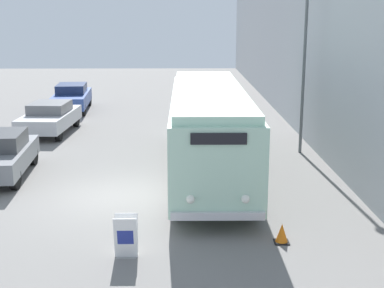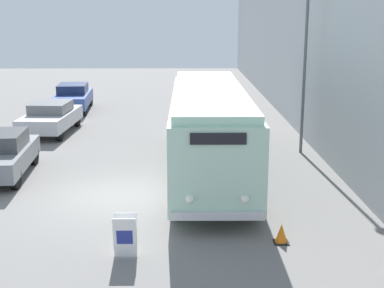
{
  "view_description": "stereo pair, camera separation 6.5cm",
  "coord_description": "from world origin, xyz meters",
  "px_view_note": "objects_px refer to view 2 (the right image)",
  "views": [
    {
      "loc": [
        2.06,
        -15.49,
        5.4
      ],
      "look_at": [
        2.26,
        -0.33,
        1.73
      ],
      "focal_mm": 50.0,
      "sensor_mm": 36.0,
      "label": 1
    },
    {
      "loc": [
        2.12,
        -15.49,
        5.4
      ],
      "look_at": [
        2.26,
        -0.33,
        1.73
      ],
      "focal_mm": 50.0,
      "sensor_mm": 36.0,
      "label": 2
    }
  ],
  "objects_px": {
    "sign_board": "(125,237)",
    "parked_car_far": "(73,97)",
    "streetlamp": "(306,39)",
    "parked_car_near": "(0,154)",
    "traffic_cone": "(281,234)",
    "parked_car_mid": "(51,117)",
    "vintage_bus": "(209,126)"
  },
  "relations": [
    {
      "from": "sign_board",
      "to": "parked_car_far",
      "type": "bearing_deg",
      "value": 104.99
    },
    {
      "from": "streetlamp",
      "to": "parked_car_near",
      "type": "relative_size",
      "value": 1.6
    },
    {
      "from": "parked_car_near",
      "to": "traffic_cone",
      "type": "xyz_separation_m",
      "value": [
        8.67,
        -5.59,
        -0.54
      ]
    },
    {
      "from": "parked_car_mid",
      "to": "traffic_cone",
      "type": "bearing_deg",
      "value": -52.38
    },
    {
      "from": "streetlamp",
      "to": "parked_car_mid",
      "type": "distance_m",
      "value": 12.15
    },
    {
      "from": "parked_car_near",
      "to": "parked_car_mid",
      "type": "distance_m",
      "value": 6.91
    },
    {
      "from": "streetlamp",
      "to": "vintage_bus",
      "type": "bearing_deg",
      "value": -142.49
    },
    {
      "from": "parked_car_far",
      "to": "parked_car_near",
      "type": "bearing_deg",
      "value": -93.71
    },
    {
      "from": "streetlamp",
      "to": "parked_car_near",
      "type": "height_order",
      "value": "streetlamp"
    },
    {
      "from": "vintage_bus",
      "to": "traffic_cone",
      "type": "xyz_separation_m",
      "value": [
        1.54,
        -5.82,
        -1.46
      ]
    },
    {
      "from": "vintage_bus",
      "to": "sign_board",
      "type": "bearing_deg",
      "value": -108.19
    },
    {
      "from": "sign_board",
      "to": "parked_car_near",
      "type": "xyz_separation_m",
      "value": [
        -4.97,
        6.33,
        0.29
      ]
    },
    {
      "from": "streetlamp",
      "to": "parked_car_mid",
      "type": "xyz_separation_m",
      "value": [
        -10.93,
        3.73,
        -3.75
      ]
    },
    {
      "from": "vintage_bus",
      "to": "streetlamp",
      "type": "xyz_separation_m",
      "value": [
        3.83,
        2.94,
        2.81
      ]
    },
    {
      "from": "parked_car_near",
      "to": "parked_car_mid",
      "type": "relative_size",
      "value": 0.97
    },
    {
      "from": "streetlamp",
      "to": "parked_car_mid",
      "type": "relative_size",
      "value": 1.54
    },
    {
      "from": "parked_car_far",
      "to": "traffic_cone",
      "type": "bearing_deg",
      "value": -68.92
    },
    {
      "from": "traffic_cone",
      "to": "parked_car_far",
      "type": "bearing_deg",
      "value": 115.57
    },
    {
      "from": "vintage_bus",
      "to": "parked_car_mid",
      "type": "bearing_deg",
      "value": 136.77
    },
    {
      "from": "streetlamp",
      "to": "traffic_cone",
      "type": "bearing_deg",
      "value": -104.67
    },
    {
      "from": "vintage_bus",
      "to": "parked_car_far",
      "type": "bearing_deg",
      "value": 119.97
    },
    {
      "from": "vintage_bus",
      "to": "streetlamp",
      "type": "distance_m",
      "value": 5.59
    },
    {
      "from": "vintage_bus",
      "to": "parked_car_mid",
      "type": "height_order",
      "value": "vintage_bus"
    },
    {
      "from": "streetlamp",
      "to": "traffic_cone",
      "type": "relative_size",
      "value": 14.5
    },
    {
      "from": "sign_board",
      "to": "parked_car_far",
      "type": "relative_size",
      "value": 0.2
    },
    {
      "from": "parked_car_near",
      "to": "traffic_cone",
      "type": "height_order",
      "value": "parked_car_near"
    },
    {
      "from": "sign_board",
      "to": "traffic_cone",
      "type": "distance_m",
      "value": 3.78
    },
    {
      "from": "sign_board",
      "to": "streetlamp",
      "type": "height_order",
      "value": "streetlamp"
    },
    {
      "from": "streetlamp",
      "to": "parked_car_near",
      "type": "bearing_deg",
      "value": -163.84
    },
    {
      "from": "parked_car_mid",
      "to": "traffic_cone",
      "type": "distance_m",
      "value": 15.2
    },
    {
      "from": "vintage_bus",
      "to": "traffic_cone",
      "type": "relative_size",
      "value": 22.73
    },
    {
      "from": "parked_car_mid",
      "to": "sign_board",
      "type": "bearing_deg",
      "value": -66.58
    }
  ]
}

